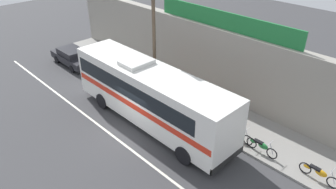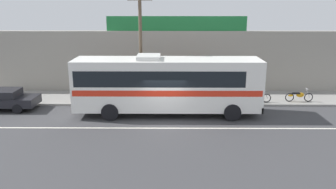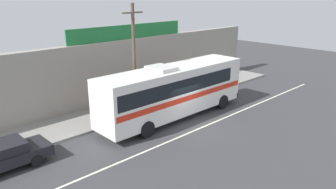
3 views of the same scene
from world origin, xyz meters
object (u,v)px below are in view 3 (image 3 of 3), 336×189
(pedestrian_by_curb, at_px, (156,90))
(motorcycle_orange, at_px, (226,79))
(motorcycle_black, at_px, (196,89))
(parked_car, at_px, (2,156))
(utility_pole, at_px, (134,60))
(intercity_bus, at_px, (173,89))
(motorcycle_purple, at_px, (208,86))

(pedestrian_by_curb, bearing_deg, motorcycle_orange, -4.73)
(motorcycle_black, bearing_deg, parked_car, -174.94)
(utility_pole, xyz_separation_m, motorcycle_orange, (11.00, 0.46, -3.47))
(utility_pole, relative_size, motorcycle_orange, 3.86)
(motorcycle_black, bearing_deg, intercity_bus, -155.20)
(parked_car, bearing_deg, motorcycle_purple, 4.48)
(motorcycle_black, height_order, pedestrian_by_curb, pedestrian_by_curb)
(motorcycle_black, height_order, motorcycle_orange, same)
(parked_car, height_order, utility_pole, utility_pole)
(utility_pole, distance_m, motorcycle_black, 7.42)
(utility_pole, bearing_deg, pedestrian_by_curb, 21.46)
(motorcycle_black, relative_size, pedestrian_by_curb, 1.13)
(utility_pole, xyz_separation_m, pedestrian_by_curb, (2.87, 1.13, -2.93))
(utility_pole, xyz_separation_m, motorcycle_purple, (8.06, 0.24, -3.47))
(motorcycle_black, relative_size, motorcycle_purple, 1.02)
(motorcycle_purple, bearing_deg, motorcycle_orange, 4.25)
(utility_pole, bearing_deg, motorcycle_purple, 1.68)
(intercity_bus, relative_size, utility_pole, 1.53)
(intercity_bus, xyz_separation_m, parked_car, (-10.81, 0.85, -1.33))
(motorcycle_black, bearing_deg, utility_pole, -177.57)
(pedestrian_by_curb, bearing_deg, motorcycle_black, -12.98)
(intercity_bus, xyz_separation_m, pedestrian_by_curb, (1.16, 3.09, -0.97))
(parked_car, bearing_deg, intercity_bus, -4.51)
(pedestrian_by_curb, bearing_deg, motorcycle_purple, -9.74)
(intercity_bus, distance_m, pedestrian_by_curb, 3.44)
(motorcycle_orange, distance_m, pedestrian_by_curb, 8.17)
(motorcycle_black, distance_m, pedestrian_by_curb, 3.82)
(motorcycle_purple, xyz_separation_m, pedestrian_by_curb, (-5.19, 0.89, 0.53))
(intercity_bus, xyz_separation_m, motorcycle_orange, (9.29, 2.42, -1.50))
(parked_car, distance_m, pedestrian_by_curb, 12.18)
(motorcycle_orange, bearing_deg, utility_pole, -177.63)
(utility_pole, relative_size, pedestrian_by_curb, 4.55)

